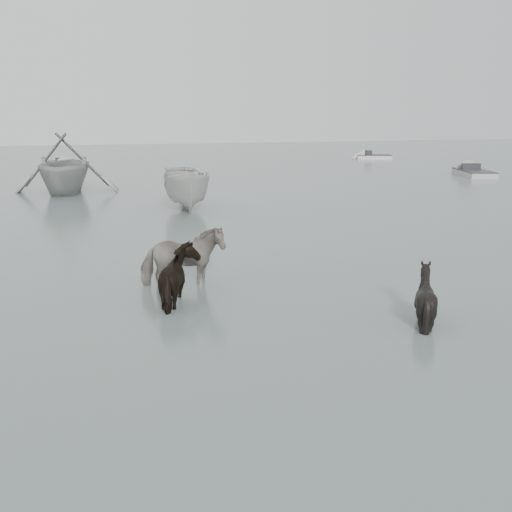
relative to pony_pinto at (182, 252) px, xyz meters
name	(u,v)px	position (x,y,z in m)	size (l,w,h in m)	color
ground	(291,308)	(1.85, -2.32, -0.81)	(140.00, 140.00, 0.00)	#576761
pony_pinto	(182,252)	(0.00, 0.00, 0.00)	(0.87, 1.91, 1.62)	black
pony_dark	(182,267)	(-0.22, -1.27, -0.04)	(1.52, 1.30, 1.53)	black
pony_black	(426,285)	(4.02, -3.87, -0.09)	(1.17, 1.31, 1.44)	black
rowboat_trail	(65,162)	(-2.53, 18.83, 0.75)	(5.10, 5.91, 3.12)	#989A98
boat_small	(187,186)	(2.28, 11.89, 0.13)	(1.83, 4.86, 1.88)	#B6B6B1
skiff_port	(474,170)	(22.09, 20.60, -0.43)	(5.49, 1.60, 0.75)	#A1A4A1
skiff_mid	(62,162)	(-2.77, 34.78, -0.43)	(5.69, 1.60, 0.75)	gray
skiff_star	(374,155)	(22.80, 35.84, -0.43)	(3.99, 1.60, 0.75)	beige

